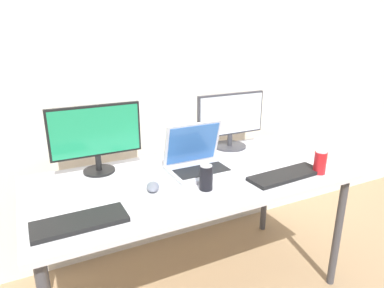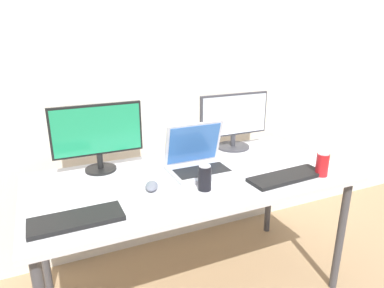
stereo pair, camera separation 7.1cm
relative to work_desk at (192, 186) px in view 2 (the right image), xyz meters
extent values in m
plane|color=#9E7F5B|center=(0.00, 0.00, -0.68)|extent=(16.00, 16.00, 0.00)
cube|color=silver|center=(0.00, 0.59, 0.62)|extent=(7.00, 0.08, 2.60)
cylinder|color=#424247|center=(0.79, -0.34, -0.33)|extent=(0.04, 0.04, 0.71)
cylinder|color=#424247|center=(-0.79, 0.34, -0.33)|extent=(0.04, 0.04, 0.71)
cylinder|color=#424247|center=(0.79, 0.34, -0.33)|extent=(0.04, 0.04, 0.71)
cube|color=silver|center=(0.00, 0.00, 0.04)|extent=(1.69, 0.79, 0.03)
cylinder|color=black|center=(-0.43, 0.28, 0.07)|extent=(0.17, 0.17, 0.01)
cylinder|color=black|center=(-0.43, 0.28, 0.11)|extent=(0.03, 0.03, 0.08)
cube|color=black|center=(-0.43, 0.28, 0.29)|extent=(0.48, 0.02, 0.28)
cube|color=#1E8C59|center=(-0.43, 0.27, 0.29)|extent=(0.46, 0.01, 0.25)
cylinder|color=#38383D|center=(0.44, 0.31, 0.07)|extent=(0.22, 0.22, 0.01)
cylinder|color=#38383D|center=(0.44, 0.31, 0.11)|extent=(0.03, 0.03, 0.08)
cube|color=#38383D|center=(0.44, 0.31, 0.28)|extent=(0.48, 0.02, 0.27)
cube|color=silver|center=(0.44, 0.30, 0.28)|extent=(0.46, 0.01, 0.25)
cube|color=silver|center=(0.06, 0.02, 0.07)|extent=(0.33, 0.25, 0.02)
cube|color=black|center=(0.06, 0.00, 0.08)|extent=(0.29, 0.14, 0.00)
cube|color=silver|center=(0.06, 0.11, 0.20)|extent=(0.33, 0.08, 0.25)
cube|color=#3366B2|center=(0.06, 0.11, 0.20)|extent=(0.30, 0.07, 0.22)
cube|color=black|center=(0.44, -0.23, 0.07)|extent=(0.44, 0.16, 0.02)
cube|color=black|center=(-0.62, -0.23, 0.07)|extent=(0.38, 0.15, 0.02)
ellipsoid|color=slate|center=(-0.25, -0.07, 0.08)|extent=(0.09, 0.12, 0.03)
cylinder|color=red|center=(0.63, -0.28, 0.12)|extent=(0.07, 0.07, 0.12)
cylinder|color=silver|center=(0.63, -0.28, 0.18)|extent=(0.06, 0.06, 0.00)
cylinder|color=black|center=(-0.01, -0.17, 0.12)|extent=(0.07, 0.07, 0.12)
cylinder|color=silver|center=(-0.01, -0.17, 0.18)|extent=(0.06, 0.06, 0.00)
camera|label=1|loc=(-0.75, -1.50, 0.81)|focal=32.00mm
camera|label=2|loc=(-0.68, -1.53, 0.81)|focal=32.00mm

